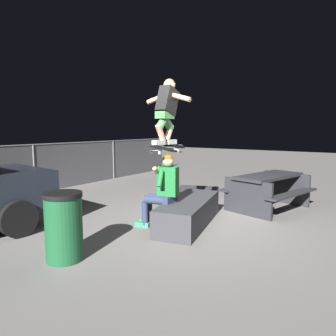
{
  "coord_description": "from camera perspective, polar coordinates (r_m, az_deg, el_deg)",
  "views": [
    {
      "loc": [
        -4.77,
        -2.71,
        1.73
      ],
      "look_at": [
        -0.43,
        0.21,
        1.06
      ],
      "focal_mm": 33.03,
      "sensor_mm": 36.0,
      "label": 1
    }
  ],
  "objects": [
    {
      "name": "skater_airborne",
      "position": [
        5.36,
        -0.24,
        10.93
      ],
      "size": [
        0.62,
        0.89,
        1.12
      ],
      "color": "white"
    },
    {
      "name": "person_sitting_on_ledge",
      "position": [
        5.37,
        -1.04,
        -3.61
      ],
      "size": [
        0.59,
        0.78,
        1.29
      ],
      "color": "#2D3856",
      "rests_on": "ground"
    },
    {
      "name": "trash_bin",
      "position": [
        4.33,
        -18.66,
        -10.17
      ],
      "size": [
        0.5,
        0.5,
        0.91
      ],
      "color": "#19512D",
      "rests_on": "ground"
    },
    {
      "name": "ground_plane",
      "position": [
        5.75,
        4.19,
        -10.21
      ],
      "size": [
        40.0,
        40.0,
        0.0
      ],
      "primitive_type": "plane",
      "color": "slate"
    },
    {
      "name": "picnic_table_back",
      "position": [
        6.99,
        18.01,
        -3.2
      ],
      "size": [
        1.99,
        1.73,
        0.75
      ],
      "color": "#28282D",
      "rests_on": "ground"
    },
    {
      "name": "ledge_box_main",
      "position": [
        5.65,
        3.88,
        -8.12
      ],
      "size": [
        2.07,
        1.1,
        0.46
      ],
      "primitive_type": "cube",
      "rotation": [
        0.0,
        0.0,
        0.23
      ],
      "color": "#38383D",
      "rests_on": "ground"
    },
    {
      "name": "fence_back",
      "position": [
        8.95,
        -23.48,
        0.13
      ],
      "size": [
        12.05,
        0.05,
        1.32
      ],
      "color": "slate",
      "rests_on": "ground"
    },
    {
      "name": "kicker_ramp",
      "position": [
        7.47,
        4.68,
        -5.61
      ],
      "size": [
        1.26,
        1.13,
        0.38
      ],
      "color": "#28282D",
      "rests_on": "ground"
    },
    {
      "name": "skateboard",
      "position": [
        5.32,
        -0.58,
        3.55
      ],
      "size": [
        1.02,
        0.21,
        0.18
      ],
      "color": "black"
    }
  ]
}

